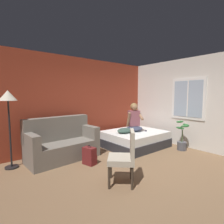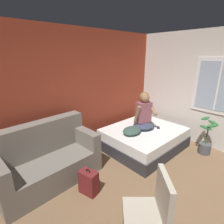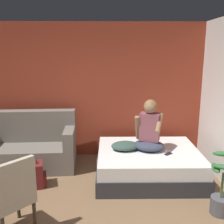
{
  "view_description": "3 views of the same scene",
  "coord_description": "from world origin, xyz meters",
  "px_view_note": "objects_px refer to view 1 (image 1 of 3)",
  "views": [
    {
      "loc": [
        -2.56,
        -2.26,
        1.6
      ],
      "look_at": [
        0.17,
        1.12,
        1.18
      ],
      "focal_mm": 28.0,
      "sensor_mm": 36.0,
      "label": 1
    },
    {
      "loc": [
        -1.79,
        -0.85,
        2.17
      ],
      "look_at": [
        0.38,
        1.54,
        1.09
      ],
      "focal_mm": 28.0,
      "sensor_mm": 36.0,
      "label": 2
    },
    {
      "loc": [
        0.64,
        -2.79,
        2.14
      ],
      "look_at": [
        0.7,
        1.29,
        1.19
      ],
      "focal_mm": 42.0,
      "sensor_mm": 36.0,
      "label": 3
    }
  ],
  "objects_px": {
    "couch": "(62,143)",
    "bed": "(135,139)",
    "floor_lamp": "(8,103)",
    "potted_plant": "(182,140)",
    "side_chair": "(125,155)",
    "throw_pillow": "(124,131)",
    "person_seated": "(134,120)",
    "backpack": "(90,156)",
    "cell_phone": "(146,131)"
  },
  "relations": [
    {
      "from": "couch",
      "to": "bed",
      "type": "bearing_deg",
      "value": -11.29
    },
    {
      "from": "floor_lamp",
      "to": "potted_plant",
      "type": "relative_size",
      "value": 2.0
    },
    {
      "from": "couch",
      "to": "side_chair",
      "type": "bearing_deg",
      "value": -79.23
    },
    {
      "from": "couch",
      "to": "throw_pillow",
      "type": "xyz_separation_m",
      "value": [
        1.77,
        -0.4,
        0.16
      ]
    },
    {
      "from": "person_seated",
      "to": "backpack",
      "type": "relative_size",
      "value": 1.91
    },
    {
      "from": "person_seated",
      "to": "floor_lamp",
      "type": "xyz_separation_m",
      "value": [
        -3.29,
        0.54,
        0.59
      ]
    },
    {
      "from": "person_seated",
      "to": "throw_pillow",
      "type": "distance_m",
      "value": 0.5
    },
    {
      "from": "bed",
      "to": "floor_lamp",
      "type": "relative_size",
      "value": 1.04
    },
    {
      "from": "potted_plant",
      "to": "side_chair",
      "type": "bearing_deg",
      "value": -171.91
    },
    {
      "from": "person_seated",
      "to": "throw_pillow",
      "type": "relative_size",
      "value": 1.82
    },
    {
      "from": "bed",
      "to": "floor_lamp",
      "type": "distance_m",
      "value": 3.53
    },
    {
      "from": "backpack",
      "to": "throw_pillow",
      "type": "xyz_separation_m",
      "value": [
        1.43,
        0.36,
        0.36
      ]
    },
    {
      "from": "backpack",
      "to": "throw_pillow",
      "type": "distance_m",
      "value": 1.51
    },
    {
      "from": "throw_pillow",
      "to": "floor_lamp",
      "type": "height_order",
      "value": "floor_lamp"
    },
    {
      "from": "backpack",
      "to": "floor_lamp",
      "type": "bearing_deg",
      "value": 147.88
    },
    {
      "from": "backpack",
      "to": "throw_pillow",
      "type": "relative_size",
      "value": 0.95
    },
    {
      "from": "floor_lamp",
      "to": "potted_plant",
      "type": "height_order",
      "value": "floor_lamp"
    },
    {
      "from": "throw_pillow",
      "to": "cell_phone",
      "type": "distance_m",
      "value": 0.74
    },
    {
      "from": "cell_phone",
      "to": "floor_lamp",
      "type": "relative_size",
      "value": 0.08
    },
    {
      "from": "person_seated",
      "to": "throw_pillow",
      "type": "height_order",
      "value": "person_seated"
    },
    {
      "from": "potted_plant",
      "to": "couch",
      "type": "bearing_deg",
      "value": 152.52
    },
    {
      "from": "cell_phone",
      "to": "potted_plant",
      "type": "height_order",
      "value": "potted_plant"
    },
    {
      "from": "couch",
      "to": "potted_plant",
      "type": "distance_m",
      "value": 3.36
    },
    {
      "from": "bed",
      "to": "side_chair",
      "type": "bearing_deg",
      "value": -140.54
    },
    {
      "from": "bed",
      "to": "throw_pillow",
      "type": "relative_size",
      "value": 3.69
    },
    {
      "from": "floor_lamp",
      "to": "couch",
      "type": "bearing_deg",
      "value": -7.53
    },
    {
      "from": "side_chair",
      "to": "backpack",
      "type": "distance_m",
      "value": 1.21
    },
    {
      "from": "couch",
      "to": "person_seated",
      "type": "distance_m",
      "value": 2.26
    },
    {
      "from": "cell_phone",
      "to": "backpack",
      "type": "bearing_deg",
      "value": 56.2
    },
    {
      "from": "couch",
      "to": "person_seated",
      "type": "relative_size",
      "value": 1.99
    },
    {
      "from": "backpack",
      "to": "cell_phone",
      "type": "height_order",
      "value": "cell_phone"
    },
    {
      "from": "bed",
      "to": "side_chair",
      "type": "distance_m",
      "value": 2.36
    },
    {
      "from": "cell_phone",
      "to": "potted_plant",
      "type": "bearing_deg",
      "value": 171.01
    },
    {
      "from": "side_chair",
      "to": "potted_plant",
      "type": "bearing_deg",
      "value": 8.09
    },
    {
      "from": "throw_pillow",
      "to": "side_chair",
      "type": "bearing_deg",
      "value": -132.74
    },
    {
      "from": "backpack",
      "to": "bed",
      "type": "bearing_deg",
      "value": 10.14
    },
    {
      "from": "side_chair",
      "to": "throw_pillow",
      "type": "relative_size",
      "value": 2.04
    },
    {
      "from": "throw_pillow",
      "to": "floor_lamp",
      "type": "bearing_deg",
      "value": 169.16
    },
    {
      "from": "bed",
      "to": "potted_plant",
      "type": "xyz_separation_m",
      "value": [
        0.81,
        -1.12,
        0.07
      ]
    },
    {
      "from": "throw_pillow",
      "to": "potted_plant",
      "type": "bearing_deg",
      "value": -43.4
    },
    {
      "from": "couch",
      "to": "backpack",
      "type": "distance_m",
      "value": 0.86
    },
    {
      "from": "bed",
      "to": "potted_plant",
      "type": "height_order",
      "value": "potted_plant"
    },
    {
      "from": "backpack",
      "to": "cell_phone",
      "type": "relative_size",
      "value": 3.18
    },
    {
      "from": "person_seated",
      "to": "floor_lamp",
      "type": "relative_size",
      "value": 0.51
    },
    {
      "from": "bed",
      "to": "backpack",
      "type": "height_order",
      "value": "bed"
    },
    {
      "from": "throw_pillow",
      "to": "backpack",
      "type": "bearing_deg",
      "value": -165.92
    },
    {
      "from": "bed",
      "to": "person_seated",
      "type": "distance_m",
      "value": 0.6
    },
    {
      "from": "couch",
      "to": "potted_plant",
      "type": "xyz_separation_m",
      "value": [
        2.98,
        -1.55,
        -0.09
      ]
    },
    {
      "from": "cell_phone",
      "to": "potted_plant",
      "type": "xyz_separation_m",
      "value": [
        0.51,
        -0.93,
        -0.18
      ]
    },
    {
      "from": "throw_pillow",
      "to": "cell_phone",
      "type": "bearing_deg",
      "value": -17.09
    }
  ]
}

